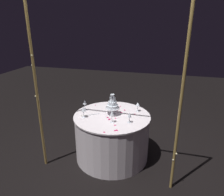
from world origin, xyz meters
name	(u,v)px	position (x,y,z in m)	size (l,w,h in m)	color
ground_plane	(112,156)	(0.00, 0.00, 0.00)	(12.00, 12.00, 0.00)	black
decorative_arch	(102,71)	(0.00, 0.46, 1.51)	(1.92, 0.06, 2.38)	olive
main_table	(112,136)	(0.00, 0.00, 0.36)	(1.16, 1.16, 0.73)	white
tiered_cake	(112,105)	(0.01, -0.04, 0.89)	(0.22, 0.22, 0.32)	silver
wine_glass_0	(129,115)	(-0.30, 0.17, 0.83)	(0.06, 0.06, 0.15)	silver
wine_glass_1	(83,110)	(0.38, 0.18, 0.85)	(0.06, 0.06, 0.17)	silver
wine_glass_2	(112,114)	(-0.06, 0.23, 0.86)	(0.06, 0.06, 0.18)	silver
wine_glass_3	(85,102)	(0.47, -0.07, 0.86)	(0.06, 0.06, 0.18)	silver
wine_glass_4	(138,105)	(-0.35, -0.25, 0.84)	(0.06, 0.06, 0.15)	silver
cake_knife	(89,115)	(0.34, 0.09, 0.73)	(0.26, 0.18, 0.01)	silver
rose_petal_0	(95,105)	(0.38, -0.31, 0.73)	(0.03, 0.02, 0.00)	#C61951
rose_petal_1	(135,114)	(-0.33, -0.13, 0.73)	(0.03, 0.02, 0.00)	#C61951
rose_petal_2	(115,130)	(-0.16, 0.45, 0.73)	(0.03, 0.02, 0.00)	#C61951
rose_petal_3	(115,125)	(-0.13, 0.30, 0.73)	(0.04, 0.02, 0.00)	#C61951
rose_petal_4	(109,103)	(0.18, -0.46, 0.73)	(0.04, 0.03, 0.00)	#C61951
rose_petal_5	(108,117)	(0.04, 0.09, 0.73)	(0.04, 0.03, 0.00)	#C61951
rose_petal_6	(121,113)	(-0.11, -0.13, 0.73)	(0.04, 0.03, 0.00)	#C61951
rose_petal_7	(104,132)	(-0.04, 0.53, 0.73)	(0.03, 0.02, 0.00)	#C61951
rose_petal_8	(118,111)	(-0.04, -0.18, 0.73)	(0.03, 0.02, 0.00)	#C61951
rose_petal_9	(115,118)	(-0.08, 0.09, 0.73)	(0.03, 0.02, 0.00)	#C61951
rose_petal_10	(110,119)	(0.00, 0.14, 0.73)	(0.03, 0.02, 0.00)	#C61951
rose_petal_11	(120,106)	(-0.04, -0.38, 0.73)	(0.03, 0.02, 0.00)	#C61951
rose_petal_12	(117,130)	(-0.19, 0.43, 0.73)	(0.04, 0.03, 0.00)	#C61951
rose_petal_13	(109,120)	(0.00, 0.16, 0.73)	(0.04, 0.03, 0.00)	#C61951
rose_petal_14	(125,110)	(-0.15, -0.24, 0.73)	(0.04, 0.03, 0.00)	#C61951
rose_petal_15	(119,108)	(-0.04, -0.29, 0.73)	(0.03, 0.02, 0.00)	#C61951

